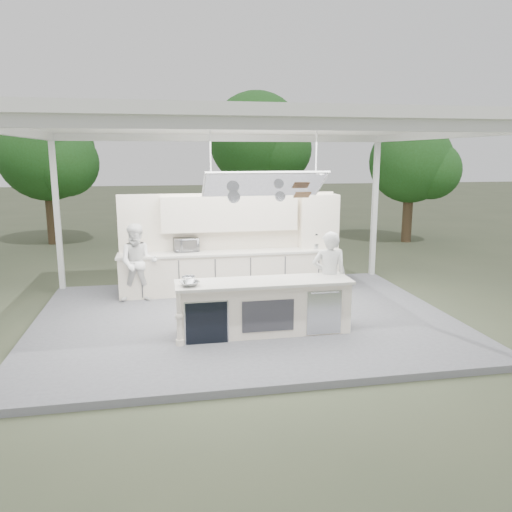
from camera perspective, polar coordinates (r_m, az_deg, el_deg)
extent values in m
plane|color=#444A33|center=(9.87, -1.30, -7.63)|extent=(90.00, 90.00, 0.00)
cube|color=slate|center=(9.85, -1.31, -7.30)|extent=(8.00, 6.00, 0.12)
cube|color=white|center=(13.32, 13.39, 5.24)|extent=(0.12, 0.12, 3.70)
cube|color=white|center=(12.41, -21.78, 4.29)|extent=(0.12, 0.12, 3.70)
cube|color=white|center=(9.34, -1.41, 14.85)|extent=(8.20, 6.20, 0.16)
cube|color=white|center=(6.49, 2.87, 14.87)|extent=(8.00, 0.12, 0.16)
cube|color=white|center=(12.20, -3.67, 13.30)|extent=(8.00, 0.12, 0.16)
cube|color=white|center=(9.51, -25.91, 12.70)|extent=(0.12, 6.00, 0.16)
cube|color=white|center=(10.68, 20.29, 12.88)|extent=(0.12, 6.00, 0.16)
cube|color=white|center=(8.49, 0.96, 8.22)|extent=(2.00, 0.71, 0.43)
cube|color=white|center=(8.49, 0.96, 8.22)|extent=(2.06, 0.76, 0.46)
cylinder|color=white|center=(8.34, -5.22, 11.38)|extent=(0.02, 0.02, 0.95)
cylinder|color=white|center=(8.70, 6.90, 11.35)|extent=(0.02, 0.02, 0.95)
cylinder|color=silver|center=(8.56, -2.55, 6.77)|extent=(0.22, 0.14, 0.21)
cylinder|color=silver|center=(8.66, 2.78, 6.82)|extent=(0.18, 0.12, 0.18)
cube|color=brown|center=(8.78, 5.31, 6.98)|extent=(0.28, 0.18, 0.12)
cube|color=white|center=(8.88, 0.91, -5.96)|extent=(3.00, 0.70, 0.90)
cube|color=white|center=(8.75, 0.92, -2.99)|extent=(3.10, 0.78, 0.05)
cylinder|color=white|center=(8.39, -8.77, -7.10)|extent=(0.11, 0.11, 0.92)
cube|color=black|center=(8.44, -5.67, -7.62)|extent=(0.70, 0.04, 0.72)
cube|color=silver|center=(8.43, -5.67, -7.63)|extent=(0.74, 0.03, 0.72)
cube|color=#313136|center=(8.56, 1.39, -6.86)|extent=(0.90, 0.02, 0.55)
cube|color=silver|center=(8.81, 7.80, -6.42)|extent=(0.62, 0.02, 0.78)
cube|color=white|center=(11.52, -2.86, -1.88)|extent=(5.00, 0.65, 0.90)
cube|color=white|center=(11.41, -2.88, 0.44)|extent=(5.08, 0.72, 0.05)
cube|color=white|center=(11.67, -3.10, 1.68)|extent=(5.00, 0.10, 2.25)
cube|color=white|center=(11.45, -3.05, 4.90)|extent=(3.10, 0.38, 0.80)
cube|color=white|center=(11.89, 7.10, 3.86)|extent=(0.90, 0.45, 1.30)
cube|color=brown|center=(11.89, 7.10, 3.86)|extent=(0.84, 0.40, 0.03)
cylinder|color=silver|center=(11.81, 6.78, 1.17)|extent=(0.20, 0.20, 0.12)
cylinder|color=black|center=(11.78, 6.80, 1.93)|extent=(0.17, 0.17, 0.20)
cylinder|color=black|center=(11.92, 8.39, 1.17)|extent=(0.16, 0.16, 0.10)
cone|color=black|center=(11.89, 8.41, 1.98)|extent=(0.14, 0.14, 0.24)
cylinder|color=#4A3925|center=(19.73, -22.34, 4.31)|extent=(0.36, 0.36, 2.10)
sphere|color=#215B21|center=(19.61, -22.85, 10.81)|extent=(3.40, 3.40, 3.40)
sphere|color=#215B21|center=(18.98, -21.05, 9.92)|extent=(2.38, 2.38, 2.38)
cylinder|color=#4A3925|center=(21.67, 0.03, 6.21)|extent=(0.36, 0.36, 2.45)
sphere|color=#215B21|center=(21.58, 0.03, 13.17)|extent=(4.00, 4.00, 4.00)
sphere|color=#215B21|center=(21.15, 2.52, 12.11)|extent=(2.80, 2.80, 2.80)
cylinder|color=#4A3925|center=(19.55, 16.90, 4.36)|extent=(0.36, 0.36, 1.92)
sphere|color=#215B21|center=(19.42, 17.25, 10.26)|extent=(3.00, 3.00, 3.00)
sphere|color=#215B21|center=(19.32, 19.42, 9.23)|extent=(2.10, 2.10, 2.10)
imported|color=silver|center=(9.38, 8.36, -2.45)|extent=(0.73, 0.58, 1.75)
imported|color=white|center=(10.95, -13.30, -0.77)|extent=(0.85, 0.68, 1.69)
imported|color=silver|center=(11.47, -8.02, 1.31)|extent=(0.60, 0.45, 0.31)
imported|color=#B3B6BA|center=(8.47, -7.59, -3.14)|extent=(0.40, 0.40, 0.08)
imported|color=silver|center=(8.82, -7.72, -2.57)|extent=(0.24, 0.24, 0.07)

